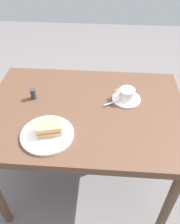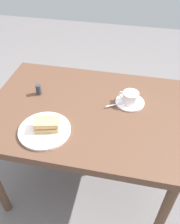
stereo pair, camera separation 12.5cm
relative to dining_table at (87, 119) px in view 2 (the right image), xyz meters
The scene contains 8 objects.
ground_plane 0.63m from the dining_table, ahead, with size 6.00×6.00×0.00m, color slate.
dining_table is the anchor object (origin of this frame).
sandwich_plate 0.28m from the dining_table, 52.34° to the left, with size 0.26×0.26×0.01m, color white.
sandwich_front 0.28m from the dining_table, 53.00° to the left, with size 0.13×0.10×0.05m.
coffee_saucer 0.26m from the dining_table, 157.48° to the right, with size 0.16×0.16×0.01m, color white.
coffee_cup 0.28m from the dining_table, 157.24° to the right, with size 0.11×0.09×0.06m.
spoon 0.19m from the dining_table, 161.11° to the right, with size 0.09×0.06×0.01m.
salt_shaker 0.33m from the dining_table, 13.30° to the right, with size 0.03×0.03×0.06m, color #33383D.
Camera 2 is at (-0.23, 0.97, 1.57)m, focal length 38.28 mm.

